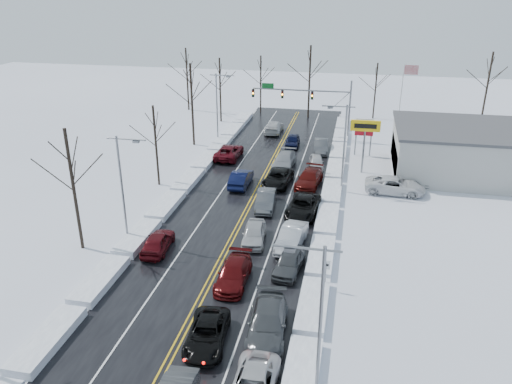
% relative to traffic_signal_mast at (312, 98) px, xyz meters
% --- Properties ---
extents(ground, '(160.00, 160.00, 0.00)m').
position_rel_traffic_signal_mast_xyz_m(ground, '(-3.45, -27.99, -5.48)').
color(ground, silver).
rests_on(ground, ground).
extents(road_surface, '(14.00, 84.00, 0.01)m').
position_rel_traffic_signal_mast_xyz_m(road_surface, '(-3.45, -25.99, -5.47)').
color(road_surface, black).
rests_on(road_surface, ground).
extents(snow_bank_left, '(1.89, 72.00, 0.60)m').
position_rel_traffic_signal_mast_xyz_m(snow_bank_left, '(-11.05, -25.99, -5.48)').
color(snow_bank_left, white).
rests_on(snow_bank_left, ground).
extents(snow_bank_right, '(1.89, 72.00, 0.60)m').
position_rel_traffic_signal_mast_xyz_m(snow_bank_right, '(4.15, -25.99, -5.48)').
color(snow_bank_right, white).
rests_on(snow_bank_right, ground).
extents(traffic_signal_mast, '(13.28, 0.39, 8.00)m').
position_rel_traffic_signal_mast_xyz_m(traffic_signal_mast, '(0.00, 0.00, 0.00)').
color(traffic_signal_mast, slate).
rests_on(traffic_signal_mast, ground).
extents(tires_plus_sign, '(3.20, 0.34, 6.00)m').
position_rel_traffic_signal_mast_xyz_m(tires_plus_sign, '(7.05, -12.00, -0.49)').
color(tires_plus_sign, slate).
rests_on(tires_plus_sign, ground).
extents(used_vehicles_sign, '(2.20, 0.22, 4.65)m').
position_rel_traffic_signal_mast_xyz_m(used_vehicles_sign, '(7.05, -5.99, -2.16)').
color(used_vehicles_sign, slate).
rests_on(used_vehicles_sign, ground).
extents(speed_limit_sign, '(0.55, 0.09, 2.35)m').
position_rel_traffic_signal_mast_xyz_m(speed_limit_sign, '(4.75, -35.99, -3.84)').
color(speed_limit_sign, slate).
rests_on(speed_limit_sign, ground).
extents(flagpole, '(1.87, 1.20, 10.00)m').
position_rel_traffic_signal_mast_xyz_m(flagpole, '(11.72, 2.01, 0.45)').
color(flagpole, silver).
rests_on(flagpole, ground).
extents(dealership_building, '(20.40, 12.40, 5.30)m').
position_rel_traffic_signal_mast_xyz_m(dealership_building, '(20.53, -9.99, -2.82)').
color(dealership_building, '#A1A29D').
rests_on(dealership_building, ground).
extents(streetlight_se, '(3.20, 0.25, 9.00)m').
position_rel_traffic_signal_mast_xyz_m(streetlight_se, '(4.85, -45.99, -0.17)').
color(streetlight_se, slate).
rests_on(streetlight_se, ground).
extents(streetlight_ne, '(3.20, 0.25, 9.00)m').
position_rel_traffic_signal_mast_xyz_m(streetlight_ne, '(4.85, -17.99, -0.17)').
color(streetlight_ne, slate).
rests_on(streetlight_ne, ground).
extents(streetlight_sw, '(3.20, 0.25, 9.00)m').
position_rel_traffic_signal_mast_xyz_m(streetlight_sw, '(-11.74, -31.99, -0.17)').
color(streetlight_sw, slate).
rests_on(streetlight_sw, ground).
extents(streetlight_nw, '(3.20, 0.25, 9.00)m').
position_rel_traffic_signal_mast_xyz_m(streetlight_nw, '(-11.74, -3.99, -0.17)').
color(streetlight_nw, slate).
rests_on(streetlight_nw, ground).
extents(tree_left_b, '(4.00, 4.00, 10.00)m').
position_rel_traffic_signal_mast_xyz_m(tree_left_b, '(-14.95, -33.99, 1.51)').
color(tree_left_b, '#2D231C').
rests_on(tree_left_b, ground).
extents(tree_left_c, '(3.40, 3.40, 8.50)m').
position_rel_traffic_signal_mast_xyz_m(tree_left_c, '(-13.95, -19.99, 0.46)').
color(tree_left_c, '#2D231C').
rests_on(tree_left_c, ground).
extents(tree_left_d, '(4.20, 4.20, 10.50)m').
position_rel_traffic_signal_mast_xyz_m(tree_left_d, '(-14.65, -5.99, 1.86)').
color(tree_left_d, '#2D231C').
rests_on(tree_left_d, ground).
extents(tree_left_e, '(3.80, 3.80, 9.50)m').
position_rel_traffic_signal_mast_xyz_m(tree_left_e, '(-14.25, 6.01, 1.16)').
color(tree_left_e, '#2D231C').
rests_on(tree_left_e, ground).
extents(tree_far_a, '(4.00, 4.00, 10.00)m').
position_rel_traffic_signal_mast_xyz_m(tree_far_a, '(-21.45, 12.01, 1.51)').
color(tree_far_a, '#2D231C').
rests_on(tree_far_a, ground).
extents(tree_far_b, '(3.60, 3.60, 9.00)m').
position_rel_traffic_signal_mast_xyz_m(tree_far_b, '(-9.45, 13.01, 0.81)').
color(tree_far_b, '#2D231C').
rests_on(tree_far_b, ground).
extents(tree_far_c, '(4.40, 4.40, 11.00)m').
position_rel_traffic_signal_mast_xyz_m(tree_far_c, '(-1.45, 11.01, 2.21)').
color(tree_far_c, '#2D231C').
rests_on(tree_far_c, ground).
extents(tree_far_d, '(3.40, 3.40, 8.50)m').
position_rel_traffic_signal_mast_xyz_m(tree_far_d, '(8.55, 12.51, 0.46)').
color(tree_far_d, '#2D231C').
rests_on(tree_far_d, ground).
extents(tree_far_e, '(4.20, 4.20, 10.50)m').
position_rel_traffic_signal_mast_xyz_m(tree_far_e, '(24.55, 13.01, 1.86)').
color(tree_far_e, '#2D231C').
rests_on(tree_far_e, ground).
extents(queued_car_2, '(2.75, 5.12, 1.37)m').
position_rel_traffic_signal_mast_xyz_m(queued_car_2, '(-1.71, -43.05, -5.48)').
color(queued_car_2, black).
rests_on(queued_car_2, ground).
extents(queued_car_3, '(2.18, 5.16, 1.49)m').
position_rel_traffic_signal_mast_xyz_m(queued_car_3, '(-1.72, -36.43, -5.48)').
color(queued_car_3, '#49090B').
rests_on(queued_car_3, ground).
extents(queued_car_4, '(2.25, 4.67, 1.54)m').
position_rel_traffic_signal_mast_xyz_m(queued_car_4, '(-1.52, -30.20, -5.48)').
color(queued_car_4, '#B8B8BA').
rests_on(queued_car_4, ground).
extents(queued_car_5, '(2.06, 4.95, 1.59)m').
position_rel_traffic_signal_mast_xyz_m(queued_car_5, '(-1.80, -23.48, -5.48)').
color(queued_car_5, '#44474A').
rests_on(queued_car_5, ground).
extents(queued_car_6, '(2.99, 5.70, 1.53)m').
position_rel_traffic_signal_mast_xyz_m(queued_car_6, '(-1.60, -17.53, -5.48)').
color(queued_car_6, black).
rests_on(queued_car_6, ground).
extents(queued_car_7, '(2.48, 5.60, 1.60)m').
position_rel_traffic_signal_mast_xyz_m(queued_car_7, '(-1.76, -12.01, -5.48)').
color(queued_car_7, gray).
rests_on(queued_car_7, ground).
extents(queued_car_8, '(1.86, 4.33, 1.46)m').
position_rel_traffic_signal_mast_xyz_m(queued_car_8, '(-1.87, -4.14, -5.48)').
color(queued_car_8, black).
rests_on(queued_car_8, ground).
extents(queued_car_11, '(2.80, 5.90, 1.66)m').
position_rel_traffic_signal_mast_xyz_m(queued_car_11, '(1.66, -41.48, -5.48)').
color(queued_car_11, '#404245').
rests_on(queued_car_11, ground).
extents(queued_car_12, '(2.33, 4.73, 1.55)m').
position_rel_traffic_signal_mast_xyz_m(queued_car_12, '(1.96, -34.08, -5.48)').
color(queued_car_12, '#3B3D40').
rests_on(queued_car_12, ground).
extents(queued_car_13, '(2.31, 5.21, 1.66)m').
position_rel_traffic_signal_mast_xyz_m(queued_car_13, '(1.62, -30.38, -5.48)').
color(queued_car_13, '#AEB1B7').
rests_on(queued_car_13, ground).
extents(queued_car_14, '(3.15, 5.98, 1.60)m').
position_rel_traffic_signal_mast_xyz_m(queued_car_14, '(1.82, -24.17, -5.48)').
color(queued_car_14, black).
rests_on(queued_car_14, ground).
extents(queued_car_15, '(2.91, 5.77, 1.61)m').
position_rel_traffic_signal_mast_xyz_m(queued_car_15, '(1.66, -17.11, -5.48)').
color(queued_car_15, '#430B09').
rests_on(queued_car_15, ground).
extents(queued_car_16, '(2.09, 4.10, 1.34)m').
position_rel_traffic_signal_mast_xyz_m(queued_car_16, '(1.88, -11.31, -5.48)').
color(queued_car_16, '#B9B9BB').
rests_on(queued_car_16, ground).
extents(queued_car_17, '(2.03, 4.95, 1.60)m').
position_rel_traffic_signal_mast_xyz_m(queued_car_17, '(1.96, -5.74, -5.48)').
color(queued_car_17, '#444649').
rests_on(queued_car_17, ground).
extents(oncoming_car_0, '(1.75, 4.98, 1.64)m').
position_rel_traffic_signal_mast_xyz_m(oncoming_car_0, '(-5.37, -18.55, -5.48)').
color(oncoming_car_0, black).
rests_on(oncoming_car_0, ground).
extents(oncoming_car_1, '(2.72, 5.86, 1.62)m').
position_rel_traffic_signal_mast_xyz_m(oncoming_car_1, '(-8.80, -10.26, -5.48)').
color(oncoming_car_1, '#520B13').
rests_on(oncoming_car_1, ground).
extents(oncoming_car_2, '(2.36, 5.65, 1.63)m').
position_rel_traffic_signal_mast_xyz_m(oncoming_car_2, '(-5.29, 1.62, -5.48)').
color(oncoming_car_2, '#B9B9BB').
rests_on(oncoming_car_2, ground).
extents(oncoming_car_3, '(2.15, 4.68, 1.56)m').
position_rel_traffic_signal_mast_xyz_m(oncoming_car_3, '(-8.76, -33.18, -5.48)').
color(oncoming_car_3, '#4D0A0F').
rests_on(oncoming_car_3, ground).
extents(parked_car_0, '(6.14, 3.05, 1.67)m').
position_rel_traffic_signal_mast_xyz_m(parked_car_0, '(10.39, -17.37, -5.48)').
color(parked_car_0, silver).
rests_on(parked_car_0, ground).
extents(parked_car_1, '(2.98, 5.80, 1.61)m').
position_rel_traffic_signal_mast_xyz_m(parked_car_1, '(13.56, -13.25, -5.48)').
color(parked_car_1, '#434649').
rests_on(parked_car_1, ground).
extents(parked_car_2, '(2.42, 4.83, 1.58)m').
position_rel_traffic_signal_mast_xyz_m(parked_car_2, '(11.65, -4.81, -5.48)').
color(parked_car_2, '#444649').
rests_on(parked_car_2, ground).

